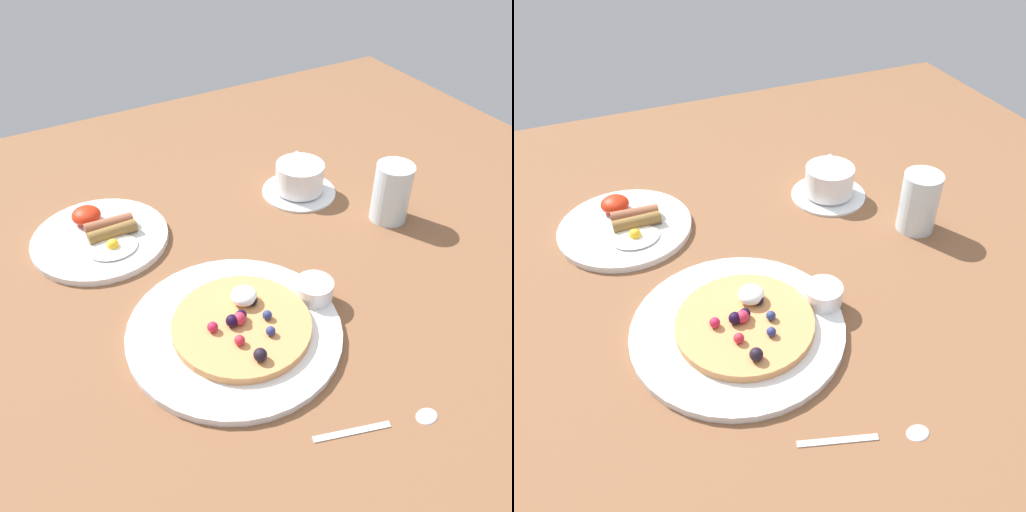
% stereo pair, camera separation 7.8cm
% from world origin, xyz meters
% --- Properties ---
extents(ground_plane, '(1.52, 1.42, 0.03)m').
position_xyz_m(ground_plane, '(0.00, 0.00, -0.01)').
color(ground_plane, brown).
extents(pancake_plate, '(0.30, 0.30, 0.01)m').
position_xyz_m(pancake_plate, '(-0.08, -0.05, 0.01)').
color(pancake_plate, white).
rests_on(pancake_plate, ground_plane).
extents(pancake_with_berries, '(0.19, 0.19, 0.04)m').
position_xyz_m(pancake_with_berries, '(-0.07, -0.05, 0.02)').
color(pancake_with_berries, '#CE884E').
rests_on(pancake_with_berries, pancake_plate).
extents(syrup_ramekin, '(0.06, 0.06, 0.03)m').
position_xyz_m(syrup_ramekin, '(0.05, -0.05, 0.03)').
color(syrup_ramekin, white).
rests_on(syrup_ramekin, pancake_plate).
extents(breakfast_plate, '(0.22, 0.22, 0.01)m').
position_xyz_m(breakfast_plate, '(-0.17, 0.25, 0.01)').
color(breakfast_plate, white).
rests_on(breakfast_plate, ground_plane).
extents(fried_breakfast, '(0.09, 0.15, 0.03)m').
position_xyz_m(fried_breakfast, '(-0.17, 0.25, 0.02)').
color(fried_breakfast, brown).
rests_on(fried_breakfast, breakfast_plate).
extents(coffee_saucer, '(0.14, 0.14, 0.01)m').
position_xyz_m(coffee_saucer, '(0.19, 0.21, 0.00)').
color(coffee_saucer, white).
rests_on(coffee_saucer, ground_plane).
extents(coffee_cup, '(0.09, 0.11, 0.05)m').
position_xyz_m(coffee_cup, '(0.19, 0.21, 0.04)').
color(coffee_cup, white).
rests_on(coffee_cup, coffee_saucer).
extents(teaspoon, '(0.15, 0.06, 0.01)m').
position_xyz_m(teaspoon, '(0.03, -0.27, 0.00)').
color(teaspoon, silver).
rests_on(teaspoon, ground_plane).
extents(water_glass, '(0.06, 0.06, 0.10)m').
position_xyz_m(water_glass, '(0.29, 0.06, 0.05)').
color(water_glass, silver).
rests_on(water_glass, ground_plane).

